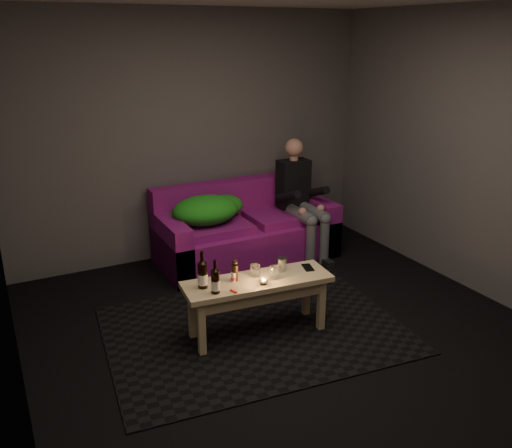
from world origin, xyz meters
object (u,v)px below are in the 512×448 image
at_px(beer_bottle_b, 215,281).
at_px(steel_cup, 282,264).
at_px(beer_bottle_a, 203,274).
at_px(coffee_table, 257,289).
at_px(person, 300,197).
at_px(sofa, 245,232).

height_order(beer_bottle_b, steel_cup, beer_bottle_b).
bearing_deg(beer_bottle_a, coffee_table, -7.68).
distance_m(coffee_table, beer_bottle_a, 0.49).
height_order(person, steel_cup, person).
relative_size(sofa, coffee_table, 1.55).
height_order(person, beer_bottle_a, person).
xyz_separation_m(person, steel_cup, (-0.97, -1.28, -0.11)).
height_order(sofa, coffee_table, sofa).
bearing_deg(person, steel_cup, -127.04).
distance_m(beer_bottle_a, steel_cup, 0.70).
distance_m(beer_bottle_b, steel_cup, 0.66).
bearing_deg(beer_bottle_a, steel_cup, 0.28).
bearing_deg(coffee_table, steel_cup, 13.80).
xyz_separation_m(coffee_table, steel_cup, (0.26, 0.06, 0.14)).
relative_size(person, steel_cup, 11.49).
height_order(person, coffee_table, person).
xyz_separation_m(person, beer_bottle_b, (-1.61, -1.41, -0.07)).
relative_size(sofa, person, 1.50).
bearing_deg(sofa, beer_bottle_b, -122.86).
xyz_separation_m(beer_bottle_a, steel_cup, (0.70, 0.00, -0.06)).
relative_size(coffee_table, beer_bottle_b, 4.57).
height_order(coffee_table, steel_cup, steel_cup).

